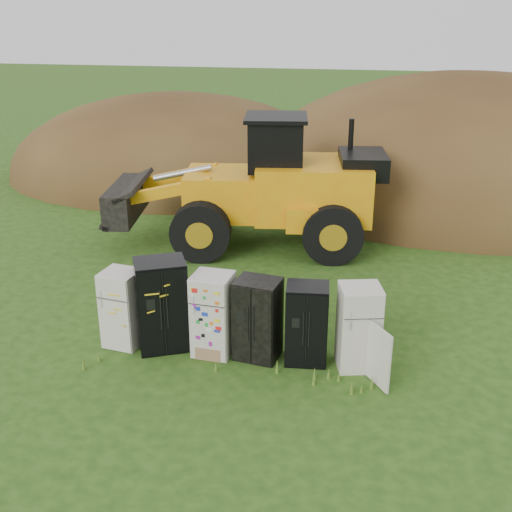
{
  "coord_description": "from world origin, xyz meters",
  "views": [
    {
      "loc": [
        2.46,
        -11.35,
        6.83
      ],
      "look_at": [
        0.02,
        2.0,
        1.41
      ],
      "focal_mm": 45.0,
      "sensor_mm": 36.0,
      "label": 1
    }
  ],
  "objects_px": {
    "fridge_leftmost": "(123,308)",
    "wheel_loader": "(242,182)",
    "fridge_sticker": "(213,314)",
    "fridge_black_right": "(307,324)",
    "fridge_dark_mid": "(258,319)",
    "fridge_black_side": "(162,305)",
    "fridge_open_door": "(359,327)"
  },
  "relations": [
    {
      "from": "fridge_black_right",
      "to": "fridge_dark_mid",
      "type": "bearing_deg",
      "value": 176.69
    },
    {
      "from": "fridge_leftmost",
      "to": "fridge_dark_mid",
      "type": "relative_size",
      "value": 0.98
    },
    {
      "from": "fridge_sticker",
      "to": "fridge_dark_mid",
      "type": "relative_size",
      "value": 1.03
    },
    {
      "from": "fridge_sticker",
      "to": "fridge_open_door",
      "type": "relative_size",
      "value": 1.01
    },
    {
      "from": "fridge_open_door",
      "to": "fridge_sticker",
      "type": "bearing_deg",
      "value": 166.71
    },
    {
      "from": "fridge_leftmost",
      "to": "fridge_black_side",
      "type": "distance_m",
      "value": 0.87
    },
    {
      "from": "fridge_black_side",
      "to": "wheel_loader",
      "type": "relative_size",
      "value": 0.25
    },
    {
      "from": "fridge_sticker",
      "to": "wheel_loader",
      "type": "xyz_separation_m",
      "value": [
        -0.68,
        6.33,
        1.05
      ]
    },
    {
      "from": "fridge_open_door",
      "to": "fridge_dark_mid",
      "type": "bearing_deg",
      "value": 166.38
    },
    {
      "from": "fridge_leftmost",
      "to": "fridge_black_side",
      "type": "relative_size",
      "value": 0.85
    },
    {
      "from": "wheel_loader",
      "to": "fridge_black_right",
      "type": "bearing_deg",
      "value": -75.18
    },
    {
      "from": "fridge_black_side",
      "to": "fridge_open_door",
      "type": "relative_size",
      "value": 1.13
    },
    {
      "from": "fridge_leftmost",
      "to": "fridge_dark_mid",
      "type": "height_order",
      "value": "fridge_dark_mid"
    },
    {
      "from": "fridge_sticker",
      "to": "fridge_open_door",
      "type": "xyz_separation_m",
      "value": [
        2.94,
        -0.01,
        -0.01
      ]
    },
    {
      "from": "fridge_black_right",
      "to": "fridge_open_door",
      "type": "relative_size",
      "value": 0.96
    },
    {
      "from": "fridge_open_door",
      "to": "wheel_loader",
      "type": "xyz_separation_m",
      "value": [
        -3.62,
        6.34,
        1.06
      ]
    },
    {
      "from": "fridge_black_side",
      "to": "fridge_open_door",
      "type": "bearing_deg",
      "value": -25.24
    },
    {
      "from": "fridge_leftmost",
      "to": "wheel_loader",
      "type": "relative_size",
      "value": 0.21
    },
    {
      "from": "fridge_sticker",
      "to": "fridge_leftmost",
      "type": "bearing_deg",
      "value": -175.59
    },
    {
      "from": "fridge_leftmost",
      "to": "fridge_open_door",
      "type": "height_order",
      "value": "fridge_open_door"
    },
    {
      "from": "fridge_black_right",
      "to": "fridge_open_door",
      "type": "xyz_separation_m",
      "value": [
        1.03,
        -0.04,
        0.04
      ]
    },
    {
      "from": "fridge_dark_mid",
      "to": "wheel_loader",
      "type": "xyz_separation_m",
      "value": [
        -1.6,
        6.32,
        1.08
      ]
    },
    {
      "from": "fridge_black_right",
      "to": "fridge_sticker",
      "type": "bearing_deg",
      "value": 176.43
    },
    {
      "from": "fridge_sticker",
      "to": "fridge_black_side",
      "type": "bearing_deg",
      "value": -177.48
    },
    {
      "from": "fridge_sticker",
      "to": "fridge_dark_mid",
      "type": "bearing_deg",
      "value": 5.73
    },
    {
      "from": "fridge_sticker",
      "to": "fridge_black_right",
      "type": "bearing_deg",
      "value": 6.0
    },
    {
      "from": "fridge_leftmost",
      "to": "fridge_sticker",
      "type": "relative_size",
      "value": 0.95
    },
    {
      "from": "fridge_sticker",
      "to": "fridge_open_door",
      "type": "height_order",
      "value": "fridge_sticker"
    },
    {
      "from": "fridge_dark_mid",
      "to": "fridge_open_door",
      "type": "bearing_deg",
      "value": 9.62
    },
    {
      "from": "fridge_leftmost",
      "to": "fridge_open_door",
      "type": "distance_m",
      "value": 4.9
    },
    {
      "from": "fridge_black_side",
      "to": "fridge_dark_mid",
      "type": "relative_size",
      "value": 1.15
    },
    {
      "from": "fridge_black_right",
      "to": "wheel_loader",
      "type": "xyz_separation_m",
      "value": [
        -2.59,
        6.3,
        1.1
      ]
    }
  ]
}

